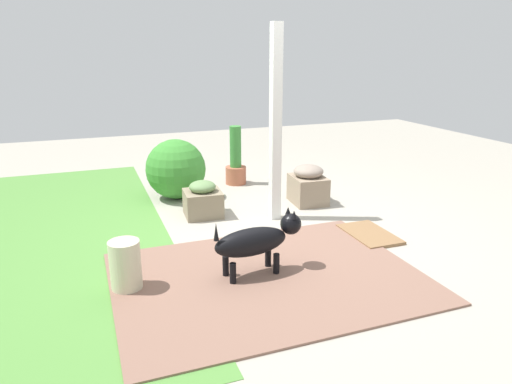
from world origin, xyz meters
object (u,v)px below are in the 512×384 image
ceramic_urn (125,266)px  round_shrub (176,169)px  stone_planter_nearest (308,185)px  dog (257,240)px  stone_planter_mid (203,200)px  porch_pillar (275,126)px  doormat (369,234)px  terracotta_pot_tall (236,163)px

ceramic_urn → round_shrub: bearing=-20.9°
stone_planter_nearest → dog: size_ratio=0.63×
ceramic_urn → stone_planter_mid: bearing=-34.3°
stone_planter_nearest → dog: dog is taller
porch_pillar → ceramic_urn: 2.12m
round_shrub → dog: size_ratio=0.95×
dog → ceramic_urn: dog is taller
stone_planter_nearest → round_shrub: size_ratio=0.66×
stone_planter_mid → ceramic_urn: (-1.40, 0.95, 0.02)m
stone_planter_nearest → ceramic_urn: size_ratio=1.20×
porch_pillar → doormat: porch_pillar is taller
porch_pillar → stone_planter_mid: (0.34, 0.70, -0.82)m
stone_planter_nearest → round_shrub: bearing=62.2°
stone_planter_nearest → ceramic_urn: 2.63m
porch_pillar → round_shrub: porch_pillar is taller
dog → doormat: size_ratio=1.21×
stone_planter_mid → round_shrub: size_ratio=0.58×
stone_planter_nearest → stone_planter_mid: (-0.00, 1.27, -0.04)m
porch_pillar → dog: (-1.18, 0.65, -0.70)m
terracotta_pot_tall → ceramic_urn: bearing=145.8°
porch_pillar → stone_planter_mid: porch_pillar is taller
dog → porch_pillar: bearing=-28.7°
stone_planter_mid → doormat: 1.79m
stone_planter_nearest → stone_planter_mid: size_ratio=1.14×
porch_pillar → dog: size_ratio=2.64×
stone_planter_nearest → round_shrub: (0.74, 1.41, 0.14)m
porch_pillar → doormat: size_ratio=3.18×
stone_planter_nearest → terracotta_pot_tall: 1.21m
round_shrub → doormat: 2.44m
round_shrub → ceramic_urn: size_ratio=1.83×
doormat → ceramic_urn: bearing=96.5°
ceramic_urn → doormat: 2.35m
porch_pillar → stone_planter_mid: bearing=64.2°
porch_pillar → doormat: bearing=-139.6°
terracotta_pot_tall → doormat: 2.33m
dog → ceramic_urn: size_ratio=1.92×
dog → doormat: (0.39, -1.32, -0.29)m
stone_planter_nearest → doormat: (-1.13, -0.11, -0.20)m
porch_pillar → round_shrub: bearing=37.7°
stone_planter_mid → stone_planter_nearest: bearing=-90.0°
stone_planter_mid → doormat: (-1.13, -1.38, -0.16)m
stone_planter_mid → doormat: bearing=-129.4°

